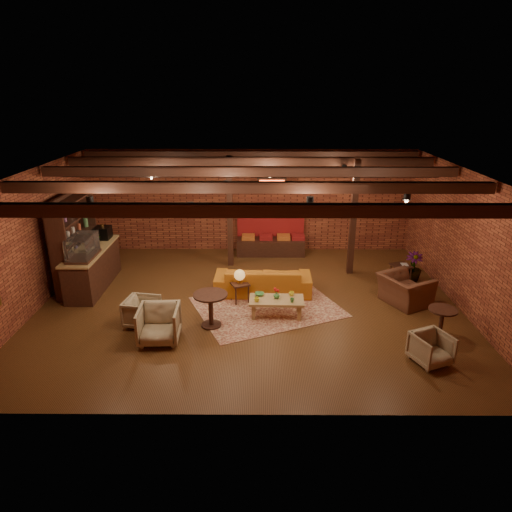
{
  "coord_description": "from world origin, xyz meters",
  "views": [
    {
      "loc": [
        0.23,
        -9.99,
        4.96
      ],
      "look_at": [
        0.16,
        0.2,
        1.17
      ],
      "focal_mm": 32.0,
      "sensor_mm": 36.0,
      "label": 1
    }
  ],
  "objects_px": {
    "coffee_table": "(276,301)",
    "sofa": "(263,280)",
    "side_table_book": "(401,266)",
    "round_table_left": "(211,304)",
    "armchair_right": "(405,285)",
    "armchair_a": "(142,311)",
    "armchair_far": "(431,347)",
    "armchair_b": "(159,323)",
    "side_table_lamp": "(240,278)",
    "plant_tall": "(417,238)",
    "round_table_right": "(442,319)"
  },
  "relations": [
    {
      "from": "armchair_b",
      "to": "armchair_right",
      "type": "distance_m",
      "value": 5.86
    },
    {
      "from": "armchair_a",
      "to": "armchair_b",
      "type": "height_order",
      "value": "armchair_b"
    },
    {
      "from": "side_table_book",
      "to": "round_table_right",
      "type": "distance_m",
      "value": 2.88
    },
    {
      "from": "round_table_left",
      "to": "side_table_book",
      "type": "bearing_deg",
      "value": 26.26
    },
    {
      "from": "sofa",
      "to": "round_table_right",
      "type": "xyz_separation_m",
      "value": [
        3.69,
        -2.23,
        0.1
      ]
    },
    {
      "from": "round_table_left",
      "to": "side_table_book",
      "type": "relative_size",
      "value": 1.33
    },
    {
      "from": "side_table_lamp",
      "to": "armchair_right",
      "type": "relative_size",
      "value": 0.76
    },
    {
      "from": "sofa",
      "to": "armchair_b",
      "type": "xyz_separation_m",
      "value": [
        -2.16,
        -2.37,
        0.07
      ]
    },
    {
      "from": "armchair_right",
      "to": "armchair_a",
      "type": "bearing_deg",
      "value": 72.97
    },
    {
      "from": "armchair_far",
      "to": "armchair_b",
      "type": "bearing_deg",
      "value": 148.98
    },
    {
      "from": "sofa",
      "to": "armchair_a",
      "type": "relative_size",
      "value": 3.45
    },
    {
      "from": "round_table_left",
      "to": "armchair_a",
      "type": "distance_m",
      "value": 1.53
    },
    {
      "from": "coffee_table",
      "to": "sofa",
      "type": "bearing_deg",
      "value": 102.91
    },
    {
      "from": "armchair_a",
      "to": "armchair_far",
      "type": "relative_size",
      "value": 1.06
    },
    {
      "from": "side_table_lamp",
      "to": "round_table_left",
      "type": "height_order",
      "value": "side_table_lamp"
    },
    {
      "from": "armchair_a",
      "to": "round_table_right",
      "type": "xyz_separation_m",
      "value": [
        6.36,
        -0.53,
        0.1
      ]
    },
    {
      "from": "side_table_book",
      "to": "round_table_left",
      "type": "bearing_deg",
      "value": -153.74
    },
    {
      "from": "round_table_left",
      "to": "round_table_right",
      "type": "distance_m",
      "value": 4.87
    },
    {
      "from": "armchair_b",
      "to": "armchair_right",
      "type": "xyz_separation_m",
      "value": [
        5.58,
        1.78,
        0.06
      ]
    },
    {
      "from": "sofa",
      "to": "armchair_b",
      "type": "distance_m",
      "value": 3.21
    },
    {
      "from": "side_table_book",
      "to": "plant_tall",
      "type": "distance_m",
      "value": 0.84
    },
    {
      "from": "side_table_lamp",
      "to": "plant_tall",
      "type": "relative_size",
      "value": 0.35
    },
    {
      "from": "armchair_b",
      "to": "round_table_right",
      "type": "bearing_deg",
      "value": -0.73
    },
    {
      "from": "sofa",
      "to": "side_table_book",
      "type": "distance_m",
      "value": 3.74
    },
    {
      "from": "armchair_right",
      "to": "armchair_far",
      "type": "distance_m",
      "value": 2.56
    },
    {
      "from": "sofa",
      "to": "round_table_left",
      "type": "distance_m",
      "value": 2.09
    },
    {
      "from": "side_table_lamp",
      "to": "armchair_right",
      "type": "distance_m",
      "value": 3.99
    },
    {
      "from": "coffee_table",
      "to": "round_table_left",
      "type": "height_order",
      "value": "round_table_left"
    },
    {
      "from": "side_table_lamp",
      "to": "round_table_left",
      "type": "relative_size",
      "value": 1.09
    },
    {
      "from": "sofa",
      "to": "armchair_right",
      "type": "xyz_separation_m",
      "value": [
        3.42,
        -0.59,
        0.13
      ]
    },
    {
      "from": "armchair_b",
      "to": "round_table_right",
      "type": "distance_m",
      "value": 5.85
    },
    {
      "from": "sofa",
      "to": "armchair_right",
      "type": "bearing_deg",
      "value": 171.57
    },
    {
      "from": "armchair_far",
      "to": "armchair_a",
      "type": "bearing_deg",
      "value": 143.39
    },
    {
      "from": "sofa",
      "to": "armchair_b",
      "type": "relative_size",
      "value": 2.89
    },
    {
      "from": "armchair_b",
      "to": "plant_tall",
      "type": "xyz_separation_m",
      "value": [
        6.22,
        3.17,
        0.79
      ]
    },
    {
      "from": "coffee_table",
      "to": "armchair_a",
      "type": "relative_size",
      "value": 1.78
    },
    {
      "from": "round_table_left",
      "to": "armchair_b",
      "type": "relative_size",
      "value": 0.92
    },
    {
      "from": "coffee_table",
      "to": "armchair_a",
      "type": "distance_m",
      "value": 2.99
    },
    {
      "from": "side_table_book",
      "to": "plant_tall",
      "type": "height_order",
      "value": "plant_tall"
    },
    {
      "from": "armchair_b",
      "to": "coffee_table",
      "type": "bearing_deg",
      "value": 22.54
    },
    {
      "from": "armchair_right",
      "to": "armchair_far",
      "type": "xyz_separation_m",
      "value": [
        -0.25,
        -2.55,
        -0.15
      ]
    },
    {
      "from": "sofa",
      "to": "round_table_right",
      "type": "relative_size",
      "value": 3.57
    },
    {
      "from": "armchair_right",
      "to": "side_table_book",
      "type": "xyz_separation_m",
      "value": [
        0.26,
        1.24,
        -0.0
      ]
    },
    {
      "from": "armchair_far",
      "to": "plant_tall",
      "type": "relative_size",
      "value": 0.27
    },
    {
      "from": "coffee_table",
      "to": "side_table_book",
      "type": "height_order",
      "value": "coffee_table"
    },
    {
      "from": "armchair_right",
      "to": "side_table_lamp",
      "type": "bearing_deg",
      "value": 61.65
    },
    {
      "from": "coffee_table",
      "to": "armchair_a",
      "type": "height_order",
      "value": "armchair_a"
    },
    {
      "from": "plant_tall",
      "to": "armchair_right",
      "type": "bearing_deg",
      "value": -114.75
    },
    {
      "from": "side_table_lamp",
      "to": "round_table_right",
      "type": "distance_m",
      "value": 4.59
    },
    {
      "from": "coffee_table",
      "to": "armchair_right",
      "type": "relative_size",
      "value": 1.14
    }
  ]
}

